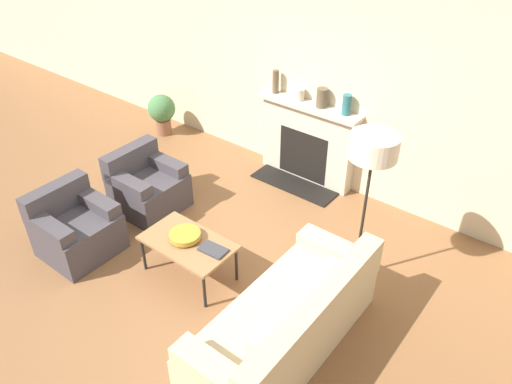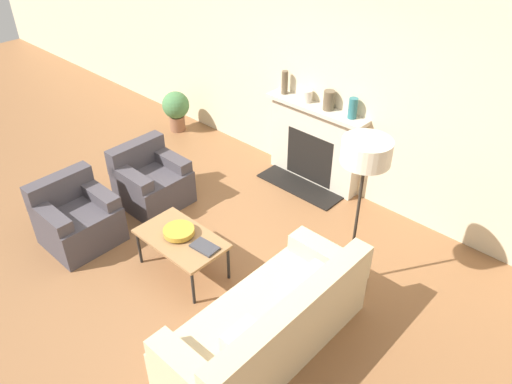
# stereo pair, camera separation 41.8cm
# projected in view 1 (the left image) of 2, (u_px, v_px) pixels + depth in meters

# --- Properties ---
(ground_plane) EXTENTS (18.00, 18.00, 0.00)m
(ground_plane) POSITION_uv_depth(u_px,v_px,m) (195.00, 268.00, 5.45)
(ground_plane) COLOR brown
(wall_back) EXTENTS (18.00, 0.06, 2.90)m
(wall_back) POSITION_uv_depth(u_px,v_px,m) (322.00, 76.00, 6.20)
(wall_back) COLOR beige
(wall_back) RESTS_ON ground_plane
(fireplace) EXTENTS (1.46, 0.59, 1.10)m
(fireplace) POSITION_uv_depth(u_px,v_px,m) (307.00, 143.00, 6.66)
(fireplace) COLOR beige
(fireplace) RESTS_ON ground_plane
(couch) EXTENTS (0.86, 1.99, 0.81)m
(couch) POSITION_uv_depth(u_px,v_px,m) (287.00, 324.00, 4.43)
(couch) COLOR #CCB78E
(couch) RESTS_ON ground_plane
(armchair_near) EXTENTS (0.75, 0.77, 0.77)m
(armchair_near) POSITION_uv_depth(u_px,v_px,m) (76.00, 228.00, 5.54)
(armchair_near) COLOR #423D42
(armchair_near) RESTS_ON ground_plane
(armchair_far) EXTENTS (0.75, 0.77, 0.77)m
(armchair_far) POSITION_uv_depth(u_px,v_px,m) (147.00, 187.00, 6.22)
(armchair_far) COLOR #423D42
(armchair_far) RESTS_ON ground_plane
(coffee_table) EXTENTS (0.96, 0.57, 0.46)m
(coffee_table) POSITION_uv_depth(u_px,v_px,m) (188.00, 244.00, 5.14)
(coffee_table) COLOR olive
(coffee_table) RESTS_ON ground_plane
(bowl) EXTENTS (0.33, 0.33, 0.07)m
(bowl) POSITION_uv_depth(u_px,v_px,m) (185.00, 235.00, 5.13)
(bowl) COLOR #BC8E2D
(bowl) RESTS_ON coffee_table
(book) EXTENTS (0.29, 0.19, 0.02)m
(book) POSITION_uv_depth(u_px,v_px,m) (213.00, 250.00, 5.00)
(book) COLOR #38383D
(book) RESTS_ON coffee_table
(floor_lamp) EXTENTS (0.45, 0.45, 1.70)m
(floor_lamp) POSITION_uv_depth(u_px,v_px,m) (372.00, 161.00, 4.55)
(floor_lamp) COLOR black
(floor_lamp) RESTS_ON ground_plane
(mantel_vase_left) EXTENTS (0.09, 0.09, 0.31)m
(mantel_vase_left) POSITION_uv_depth(u_px,v_px,m) (276.00, 82.00, 6.54)
(mantel_vase_left) COLOR brown
(mantel_vase_left) RESTS_ON fireplace
(mantel_vase_center_left) EXTENTS (0.14, 0.14, 0.15)m
(mantel_vase_center_left) POSITION_uv_depth(u_px,v_px,m) (299.00, 94.00, 6.39)
(mantel_vase_center_left) COLOR beige
(mantel_vase_center_left) RESTS_ON fireplace
(mantel_vase_center_right) EXTENTS (0.14, 0.14, 0.24)m
(mantel_vase_center_right) POSITION_uv_depth(u_px,v_px,m) (322.00, 98.00, 6.19)
(mantel_vase_center_right) COLOR brown
(mantel_vase_center_right) RESTS_ON fireplace
(mantel_vase_right) EXTENTS (0.11, 0.11, 0.26)m
(mantel_vase_right) POSITION_uv_depth(u_px,v_px,m) (347.00, 105.00, 6.01)
(mantel_vase_right) COLOR #28666B
(mantel_vase_right) RESTS_ON fireplace
(potted_plant) EXTENTS (0.43, 0.43, 0.65)m
(potted_plant) POSITION_uv_depth(u_px,v_px,m) (162.00, 111.00, 7.80)
(potted_plant) COLOR brown
(potted_plant) RESTS_ON ground_plane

